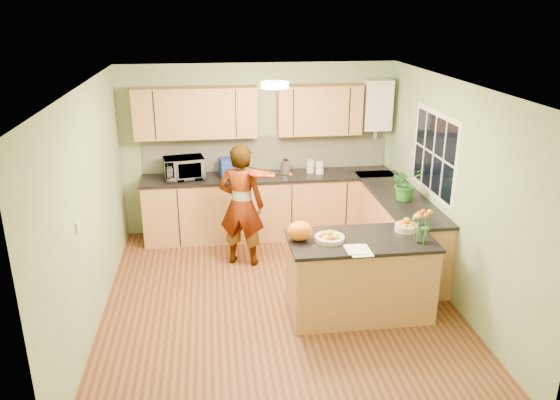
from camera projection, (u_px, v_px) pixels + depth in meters
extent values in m
plane|color=#512E17|center=(279.00, 301.00, 6.39)|extent=(4.50, 4.50, 0.00)
cube|color=silver|center=(278.00, 85.00, 5.54)|extent=(4.00, 4.50, 0.02)
cube|color=#89A274|center=(259.00, 149.00, 8.06)|extent=(4.00, 0.02, 2.50)
cube|color=#89A274|center=(318.00, 308.00, 3.86)|extent=(4.00, 0.02, 2.50)
cube|color=#89A274|center=(90.00, 209.00, 5.72)|extent=(0.02, 4.50, 2.50)
cube|color=#89A274|center=(453.00, 193.00, 6.20)|extent=(0.02, 4.50, 2.50)
cube|color=#B38047|center=(269.00, 207.00, 8.07)|extent=(3.60, 0.60, 0.90)
cube|color=black|center=(269.00, 176.00, 7.90)|extent=(3.64, 0.62, 0.04)
cube|color=#B38047|center=(397.00, 230.00, 7.23)|extent=(0.60, 2.20, 0.90)
cube|color=black|center=(399.00, 197.00, 7.07)|extent=(0.62, 2.24, 0.04)
cube|color=beige|center=(266.00, 153.00, 8.08)|extent=(3.60, 0.02, 0.52)
cube|color=#B38047|center=(196.00, 113.00, 7.59)|extent=(1.70, 0.34, 0.70)
cube|color=#B38047|center=(319.00, 110.00, 7.80)|extent=(1.20, 0.34, 0.70)
cube|color=white|center=(377.00, 105.00, 7.89)|extent=(0.40, 0.30, 0.72)
cylinder|color=silver|center=(375.00, 132.00, 8.03)|extent=(0.06, 0.06, 0.20)
cube|color=white|center=(434.00, 154.00, 6.66)|extent=(0.01, 1.30, 1.05)
cube|color=black|center=(434.00, 154.00, 6.66)|extent=(0.01, 1.18, 0.92)
cube|color=white|center=(78.00, 226.00, 5.15)|extent=(0.02, 0.09, 0.09)
cylinder|color=#FFEABF|center=(275.00, 85.00, 5.83)|extent=(0.30, 0.30, 0.06)
cylinder|color=white|center=(275.00, 82.00, 5.82)|extent=(0.10, 0.10, 0.02)
cube|color=#B38047|center=(359.00, 277.00, 6.02)|extent=(1.53, 0.76, 0.86)
cube|color=black|center=(361.00, 240.00, 5.87)|extent=(1.57, 0.80, 0.04)
cylinder|color=beige|center=(330.00, 238.00, 5.81)|extent=(0.32, 0.32, 0.05)
cylinder|color=beige|center=(406.00, 228.00, 6.06)|extent=(0.25, 0.25, 0.07)
cylinder|color=silver|center=(422.00, 234.00, 5.74)|extent=(0.10, 0.10, 0.19)
ellipsoid|color=orange|center=(300.00, 231.00, 5.80)|extent=(0.35, 0.32, 0.21)
cube|color=white|center=(360.00, 250.00, 5.57)|extent=(0.22, 0.30, 0.01)
imported|color=tan|center=(241.00, 205.00, 7.06)|extent=(0.69, 0.56, 1.64)
imported|color=white|center=(184.00, 168.00, 7.69)|extent=(0.61, 0.46, 0.31)
cube|color=navy|center=(231.00, 167.00, 7.81)|extent=(0.37, 0.29, 0.26)
cylinder|color=silver|center=(285.00, 167.00, 7.91)|extent=(0.15, 0.15, 0.20)
sphere|color=black|center=(286.00, 158.00, 7.86)|extent=(0.07, 0.07, 0.07)
cylinder|color=beige|center=(311.00, 166.00, 7.99)|extent=(0.15, 0.15, 0.18)
cylinder|color=white|center=(320.00, 168.00, 7.93)|extent=(0.12, 0.12, 0.18)
imported|color=#2B7527|center=(406.00, 183.00, 6.83)|extent=(0.44, 0.40, 0.43)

